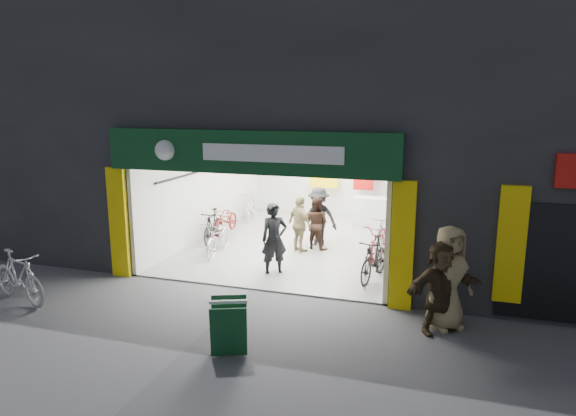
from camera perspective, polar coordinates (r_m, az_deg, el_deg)
The scene contains 17 objects.
ground at distance 11.49m, azimuth -4.25°, elevation -9.05°, with size 60.00×60.00×0.00m, color #56565B.
building at distance 15.26m, azimuth 5.94°, elevation 12.62°, with size 17.00×10.27×8.00m.
bike_left_front at distance 14.00m, azimuth -7.70°, elevation -3.23°, with size 0.63×1.81×0.95m, color silver.
bike_left_midfront at distance 15.22m, azimuth -8.38°, elevation -1.99°, with size 0.46×1.61×0.97m, color black.
bike_left_midback at distance 16.08m, azimuth -6.87°, elevation -1.36°, with size 0.59×1.69×0.89m, color maroon.
bike_left_back at distance 17.89m, azimuth -4.18°, elevation 0.28°, with size 0.48×1.71×1.03m, color silver.
bike_right_front at distance 12.06m, azimuth 9.53°, elevation -5.58°, with size 0.48×1.71×1.03m, color black.
bike_right_mid at distance 13.65m, azimuth 10.15°, elevation -3.65°, with size 0.65×1.85×0.97m, color maroon.
bike_right_back at distance 13.83m, azimuth 10.68°, elevation -2.98°, with size 0.57×2.00×1.20m, color #B3B3B8.
parked_bike at distance 11.97m, azimuth -27.74°, elevation -6.78°, with size 0.51×1.82×1.09m, color #B9B8BD.
customer_a at distance 12.19m, azimuth -1.53°, elevation -3.48°, with size 0.64×0.42×1.74m, color black.
customer_b at distance 14.27m, azimuth 3.13°, elevation -1.71°, with size 0.73×0.57×1.50m, color #321F16.
customer_c at distance 14.52m, azimuth 3.41°, elevation -1.05°, with size 1.11×0.64×1.71m, color black.
customer_d at distance 13.93m, azimuth 1.34°, elevation -1.86°, with size 0.93×0.39×1.59m, color #8B7C51.
pedestrian_near at distance 9.75m, azimuth 17.39°, elevation -7.42°, with size 0.94×0.61×1.93m, color #907E53.
pedestrian_far at distance 9.60m, azimuth 16.52°, elevation -8.46°, with size 1.56×0.50×1.68m, color #3A2D1A.
sandwich_board at distance 8.61m, azimuth -6.59°, elevation -12.89°, with size 0.77×0.78×0.91m.
Camera 1 is at (4.05, -9.94, 4.09)m, focal length 32.00 mm.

